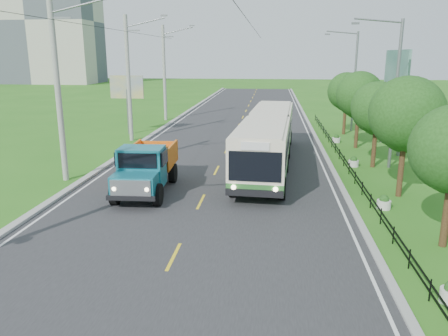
% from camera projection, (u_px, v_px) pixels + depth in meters
% --- Properties ---
extents(ground, '(240.00, 240.00, 0.00)m').
position_uv_depth(ground, '(174.00, 257.00, 15.44)').
color(ground, '#296A19').
rests_on(ground, ground).
extents(road, '(14.00, 120.00, 0.02)m').
position_uv_depth(road, '(229.00, 145.00, 34.68)').
color(road, '#28282B').
rests_on(road, ground).
extents(curb_left, '(0.40, 120.00, 0.15)m').
position_uv_depth(curb_left, '(141.00, 142.00, 35.43)').
color(curb_left, '#9E9E99').
rests_on(curb_left, ground).
extents(curb_right, '(0.30, 120.00, 0.10)m').
position_uv_depth(curb_right, '(321.00, 146.00, 33.91)').
color(curb_right, '#9E9E99').
rests_on(curb_right, ground).
extents(edge_line_left, '(0.12, 120.00, 0.00)m').
position_uv_depth(edge_line_left, '(148.00, 143.00, 35.38)').
color(edge_line_left, silver).
rests_on(edge_line_left, road).
extents(edge_line_right, '(0.12, 120.00, 0.00)m').
position_uv_depth(edge_line_right, '(314.00, 147.00, 33.97)').
color(edge_line_right, silver).
rests_on(edge_line_right, road).
extents(centre_dash, '(0.12, 2.20, 0.00)m').
position_uv_depth(centre_dash, '(174.00, 256.00, 15.43)').
color(centre_dash, yellow).
rests_on(centre_dash, road).
extents(railing_right, '(0.04, 40.00, 0.60)m').
position_uv_depth(railing_right, '(344.00, 162.00, 27.99)').
color(railing_right, black).
rests_on(railing_right, ground).
extents(pole_near, '(3.51, 0.32, 10.00)m').
position_uv_depth(pole_near, '(58.00, 90.00, 23.70)').
color(pole_near, gray).
rests_on(pole_near, ground).
extents(pole_mid, '(3.51, 0.32, 10.00)m').
position_uv_depth(pole_mid, '(129.00, 78.00, 35.24)').
color(pole_mid, gray).
rests_on(pole_mid, ground).
extents(pole_far, '(3.51, 0.32, 10.00)m').
position_uv_depth(pole_far, '(165.00, 73.00, 46.79)').
color(pole_far, gray).
rests_on(pole_far, ground).
extents(tree_third, '(3.60, 3.62, 6.00)m').
position_uv_depth(tree_third, '(407.00, 117.00, 21.23)').
color(tree_third, '#382314').
rests_on(tree_third, ground).
extents(tree_fourth, '(3.24, 3.31, 5.40)m').
position_uv_depth(tree_fourth, '(378.00, 111.00, 27.10)').
color(tree_fourth, '#382314').
rests_on(tree_fourth, ground).
extents(tree_fifth, '(3.48, 3.52, 5.80)m').
position_uv_depth(tree_fifth, '(360.00, 97.00, 32.81)').
color(tree_fifth, '#382314').
rests_on(tree_fifth, ground).
extents(tree_back, '(3.30, 3.36, 5.50)m').
position_uv_depth(tree_back, '(347.00, 93.00, 38.63)').
color(tree_back, '#382314').
rests_on(tree_back, ground).
extents(streetlight_mid, '(3.02, 0.20, 9.07)m').
position_uv_depth(streetlight_mid, '(393.00, 89.00, 26.55)').
color(streetlight_mid, slate).
rests_on(streetlight_mid, ground).
extents(streetlight_far, '(3.02, 0.20, 9.07)m').
position_uv_depth(streetlight_far, '(353.00, 78.00, 40.02)').
color(streetlight_far, slate).
rests_on(streetlight_far, ground).
extents(planter_near, '(0.64, 0.64, 0.67)m').
position_uv_depth(planter_near, '(384.00, 203.00, 20.23)').
color(planter_near, silver).
rests_on(planter_near, ground).
extents(planter_mid, '(0.64, 0.64, 0.67)m').
position_uv_depth(planter_mid, '(353.00, 162.00, 27.93)').
color(planter_mid, silver).
rests_on(planter_mid, ground).
extents(planter_far, '(0.64, 0.64, 0.67)m').
position_uv_depth(planter_far, '(336.00, 139.00, 35.62)').
color(planter_far, silver).
rests_on(planter_far, ground).
extents(billboard_left, '(3.00, 0.20, 5.20)m').
position_uv_depth(billboard_left, '(127.00, 91.00, 38.57)').
color(billboard_left, slate).
rests_on(billboard_left, ground).
extents(billboard_right, '(0.24, 6.00, 7.30)m').
position_uv_depth(billboard_right, '(396.00, 77.00, 32.04)').
color(billboard_right, slate).
rests_on(billboard_right, ground).
extents(apartment_near, '(28.00, 14.00, 30.00)m').
position_uv_depth(apartment_near, '(40.00, 22.00, 108.92)').
color(apartment_near, '#B7B2A3').
rests_on(apartment_near, ground).
extents(apartment_far, '(24.00, 14.00, 26.00)m').
position_uv_depth(apartment_far, '(6.00, 35.00, 136.13)').
color(apartment_far, '#B7B2A3').
rests_on(apartment_far, ground).
extents(bus, '(3.69, 16.85, 3.23)m').
position_uv_depth(bus, '(268.00, 136.00, 27.79)').
color(bus, '#2A6829').
rests_on(bus, ground).
extents(dump_truck, '(2.60, 6.15, 2.54)m').
position_uv_depth(dump_truck, '(146.00, 165.00, 22.45)').
color(dump_truck, '#136677').
rests_on(dump_truck, ground).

